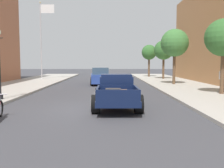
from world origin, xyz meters
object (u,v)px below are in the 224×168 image
Objects in this scene: street_tree_third at (164,50)px; street_tree_farthest at (149,53)px; car_background_blue at (100,77)px; flagpole at (43,32)px; pedestrian_sidewalk_right at (223,78)px; street_tree_nearest at (224,38)px; street_tree_second at (175,43)px; hotrod_truck_navy at (116,91)px.

street_tree_third is 1.05× the size of street_tree_farthest.
flagpole is at bearing 138.63° from car_background_blue.
flagpole is 1.96× the size of street_tree_third.
car_background_blue is 0.94× the size of street_tree_third.
pedestrian_sidewalk_right is at bearing -40.65° from car_background_blue.
street_tree_nearest is 1.06× the size of street_tree_farthest.
flagpole is 15.94m from street_tree_second.
flagpole is at bearing 151.80° from street_tree_second.
street_tree_farthest is (5.24, 23.32, 2.77)m from hotrod_truck_navy.
hotrod_truck_navy is at bearing -146.46° from pedestrian_sidewalk_right.
flagpole is (-7.10, 6.25, 5.00)m from car_background_blue.
street_tree_second reaches higher than hotrod_truck_navy.
flagpole reaches higher than pedestrian_sidewalk_right.
car_background_blue is (-1.24, 12.24, 0.01)m from hotrod_truck_navy.
car_background_blue is 0.93× the size of street_tree_nearest.
car_background_blue is 10.26m from street_tree_third.
pedestrian_sidewalk_right is 0.18× the size of flagpole.
street_tree_second reaches higher than street_tree_third.
flagpole is 21.21m from street_tree_nearest.
street_tree_third is (0.66, 7.62, -0.28)m from street_tree_second.
street_tree_second is at bearing -28.20° from flagpole.
street_tree_nearest is at bearing 29.13° from hotrod_truck_navy.
flagpole is (-15.68, 13.62, 4.68)m from pedestrian_sidewalk_right.
street_tree_farthest is at bearing 94.66° from street_tree_nearest.
street_tree_third is at bearing 40.41° from car_background_blue.
pedestrian_sidewalk_right is 0.35× the size of street_tree_third.
street_tree_second is (13.95, -7.48, -1.88)m from flagpole.
car_background_blue is 11.32m from pedestrian_sidewalk_right.
hotrod_truck_navy is 19.87m from street_tree_third.
flagpole is 14.58m from street_tree_farthest.
street_tree_second is (-1.73, 6.14, 2.81)m from pedestrian_sidewalk_right.
pedestrian_sidewalk_right is 14.03m from street_tree_third.
street_tree_second is (6.85, -1.23, 3.13)m from car_background_blue.
street_tree_farthest is (-1.59, 19.51, -0.14)m from street_tree_nearest.
street_tree_third is (-0.56, 14.83, -0.06)m from street_tree_nearest.
street_tree_second is at bearing 99.57° from street_tree_nearest.
street_tree_farthest reaches higher than car_background_blue.
pedestrian_sidewalk_right is 2.84m from street_tree_nearest.
street_tree_second is at bearing 105.74° from pedestrian_sidewalk_right.
street_tree_farthest is at bearing 77.33° from hotrod_truck_navy.
street_tree_third is 4.80m from street_tree_farthest.
street_tree_second is (-1.21, 7.20, 0.22)m from street_tree_nearest.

